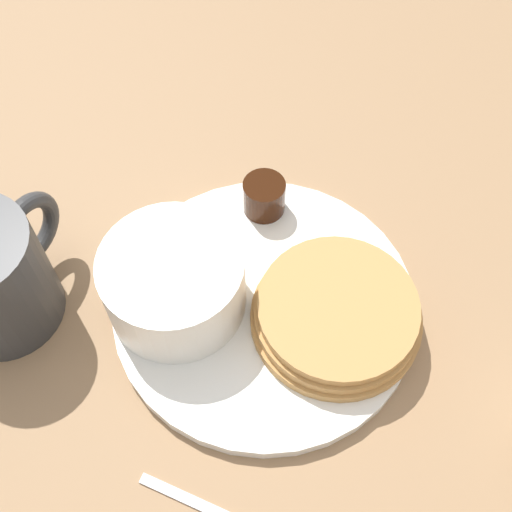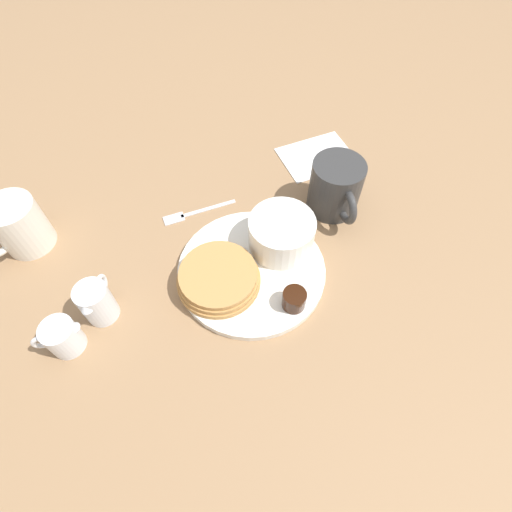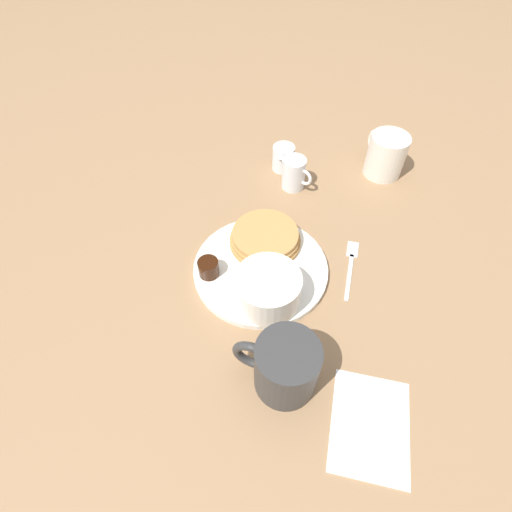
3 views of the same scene
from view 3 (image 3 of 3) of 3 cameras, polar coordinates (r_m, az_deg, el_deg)
The scene contains 12 objects.
ground_plane at distance 0.70m, azimuth 0.66°, elevation -2.11°, with size 4.00×4.00×0.00m, color #93704C.
plate at distance 0.69m, azimuth 0.66°, elevation -1.82°, with size 0.23×0.23×0.01m.
pancake_stack at distance 0.71m, azimuth 1.33°, elevation 2.63°, with size 0.13×0.13×0.03m.
bowl at distance 0.63m, azimuth 1.72°, elevation -4.63°, with size 0.10×0.10×0.06m.
syrup_cup at distance 0.67m, azimuth -6.80°, elevation -1.69°, with size 0.04×0.04×0.03m.
butter_ramekin at distance 0.63m, azimuth 0.77°, elevation -6.72°, with size 0.04×0.04×0.04m.
coffee_mug at distance 0.56m, azimuth 4.09°, elevation -15.48°, with size 0.09×0.12×0.10m.
creamer_pitcher_near at distance 0.83m, azimuth 5.46°, elevation 11.69°, with size 0.05×0.07×0.07m.
creamer_pitcher_far at distance 0.88m, azimuth 3.95°, elevation 13.88°, with size 0.07×0.05×0.06m.
fork at distance 0.73m, azimuth 13.42°, elevation -0.88°, with size 0.13×0.04×0.00m.
napkin at distance 0.60m, azimuth 15.99°, elevation -22.21°, with size 0.16×0.13×0.00m.
second_mug at distance 0.90m, azimuth 18.00°, elevation 13.60°, with size 0.09×0.09×0.09m.
Camera 3 is at (-0.38, -0.17, 0.56)m, focal length 28.00 mm.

